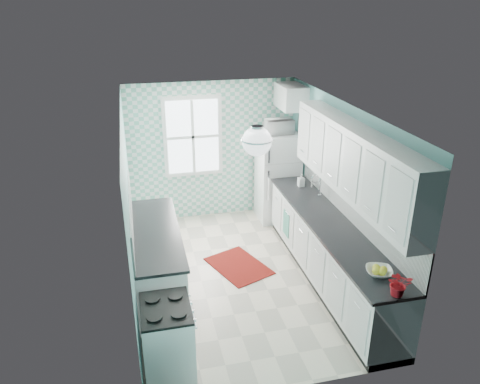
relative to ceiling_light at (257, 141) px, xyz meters
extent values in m
cube|color=beige|center=(0.00, 0.80, -2.33)|extent=(3.00, 4.40, 0.02)
cube|color=white|center=(0.00, 0.80, 0.19)|extent=(3.00, 4.40, 0.02)
cube|color=#6CB3AF|center=(0.00, 3.01, -1.07)|extent=(3.00, 0.02, 2.50)
cube|color=#6CB3AF|center=(0.00, -1.41, -1.07)|extent=(3.00, 0.02, 2.50)
cube|color=#6CB3AF|center=(-1.51, 0.80, -1.07)|extent=(0.02, 4.40, 2.50)
cube|color=#6CB3AF|center=(1.51, 0.80, -1.07)|extent=(0.02, 4.40, 2.50)
cube|color=#6DBBA3|center=(0.00, 2.99, -1.07)|extent=(3.00, 0.01, 2.50)
cube|color=white|center=(-0.35, 2.96, -0.77)|extent=(1.04, 0.05, 1.44)
cube|color=white|center=(-0.35, 2.95, -0.77)|extent=(0.90, 0.02, 1.30)
cube|color=white|center=(1.49, 0.40, -1.13)|extent=(0.02, 3.60, 0.51)
cube|color=white|center=(-1.49, 0.73, -1.13)|extent=(0.02, 2.15, 0.51)
cube|color=silver|center=(1.33, 0.20, -0.42)|extent=(0.33, 3.20, 0.90)
cube|color=silver|center=(1.30, 2.63, -0.07)|extent=(0.40, 0.74, 0.40)
cylinder|color=silver|center=(0.00, 0.00, 0.16)|extent=(0.14, 0.14, 0.04)
cylinder|color=silver|center=(0.00, 0.00, 0.09)|extent=(0.02, 0.02, 0.12)
sphere|color=white|center=(0.00, 0.00, 0.00)|extent=(0.34, 0.34, 0.34)
cube|color=white|center=(1.20, 0.40, -1.87)|extent=(0.60, 3.60, 0.90)
cube|color=black|center=(1.19, 0.40, -1.40)|extent=(0.63, 3.60, 0.04)
cube|color=white|center=(-1.20, 0.73, -1.87)|extent=(0.60, 2.15, 0.90)
cube|color=black|center=(-1.19, 0.73, -1.40)|extent=(0.63, 2.15, 0.04)
cube|color=silver|center=(1.11, 2.58, -1.52)|extent=(0.70, 0.66, 1.61)
cube|color=silver|center=(1.11, 2.25, -1.15)|extent=(0.69, 0.01, 0.02)
cube|color=silver|center=(0.83, 2.23, -0.95)|extent=(0.03, 0.03, 0.30)
cube|color=silver|center=(0.83, 2.23, -1.52)|extent=(0.03, 0.03, 0.54)
cube|color=white|center=(-1.20, -0.81, -1.91)|extent=(0.53, 0.67, 0.79)
cube|color=black|center=(-1.20, -0.81, -1.51)|extent=(0.53, 0.67, 0.03)
cube|color=black|center=(-0.93, -0.81, -1.86)|extent=(0.01, 0.44, 0.27)
cube|color=silver|center=(1.20, 1.26, -1.40)|extent=(0.47, 0.40, 0.12)
cylinder|color=silver|center=(1.37, 1.26, -1.20)|extent=(0.02, 0.02, 0.30)
torus|color=silver|center=(1.30, 1.26, -1.01)|extent=(0.16, 0.02, 0.16)
cube|color=#6D0209|center=(0.03, 1.06, -2.32)|extent=(1.00, 1.16, 0.02)
cube|color=#4CA7A4|center=(0.89, 1.38, -1.84)|extent=(0.11, 0.26, 0.41)
imported|color=white|center=(1.20, -0.92, -1.35)|extent=(0.37, 0.37, 0.07)
imported|color=#A5162F|center=(1.20, -1.32, -1.24)|extent=(0.31, 0.29, 0.28)
imported|color=#AAC2CA|center=(1.25, 1.77, -1.28)|extent=(0.10, 0.10, 0.22)
imported|color=white|center=(1.11, 2.58, -0.58)|extent=(0.48, 0.34, 0.26)
camera|label=1|loc=(-1.36, -4.93, 1.56)|focal=35.00mm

